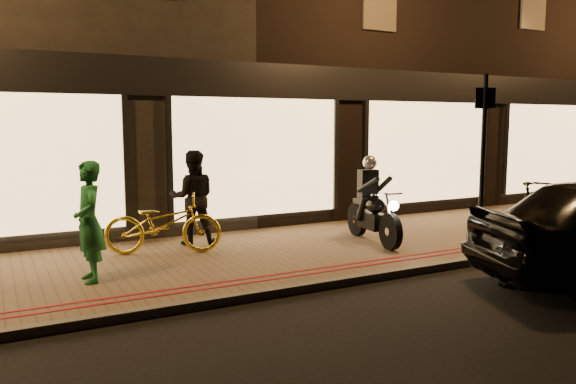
% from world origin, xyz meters
% --- Properties ---
extents(ground, '(90.00, 90.00, 0.00)m').
position_xyz_m(ground, '(0.00, 0.00, 0.00)').
color(ground, black).
rests_on(ground, ground).
extents(sidewalk, '(50.00, 4.00, 0.12)m').
position_xyz_m(sidewalk, '(0.00, 2.00, 0.06)').
color(sidewalk, brown).
rests_on(sidewalk, ground).
extents(kerb_stone, '(50.00, 0.14, 0.12)m').
position_xyz_m(kerb_stone, '(0.00, 0.05, 0.06)').
color(kerb_stone, '#59544C').
rests_on(kerb_stone, ground).
extents(red_kerb_lines, '(50.00, 0.26, 0.01)m').
position_xyz_m(red_kerb_lines, '(0.00, 0.55, 0.12)').
color(red_kerb_lines, maroon).
rests_on(red_kerb_lines, sidewalk).
extents(building_row, '(48.00, 10.11, 8.50)m').
position_xyz_m(building_row, '(-0.00, 8.99, 4.25)').
color(building_row, black).
rests_on(building_row, ground).
extents(motorcycle, '(0.66, 1.94, 1.59)m').
position_xyz_m(motorcycle, '(1.32, 1.84, 0.73)').
color(motorcycle, black).
rests_on(motorcycle, sidewalk).
extents(sign_post, '(0.33, 0.16, 3.00)m').
position_xyz_m(sign_post, '(2.66, 0.51, 1.80)').
color(sign_post, black).
rests_on(sign_post, sidewalk).
extents(bicycle_gold, '(2.03, 1.27, 1.01)m').
position_xyz_m(bicycle_gold, '(-2.33, 2.74, 0.62)').
color(bicycle_gold, yellow).
rests_on(bicycle_gold, sidewalk).
extents(bicycle_dark, '(1.94, 0.85, 1.13)m').
position_xyz_m(bicycle_dark, '(4.04, 0.49, 0.68)').
color(bicycle_dark, black).
rests_on(bicycle_dark, sidewalk).
extents(person_green, '(0.43, 0.63, 1.67)m').
position_xyz_m(person_green, '(-3.68, 1.55, 0.96)').
color(person_green, '#1B6630').
rests_on(person_green, sidewalk).
extents(person_dark, '(0.97, 0.85, 1.70)m').
position_xyz_m(person_dark, '(-1.64, 3.22, 0.97)').
color(person_dark, black).
rests_on(person_dark, sidewalk).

